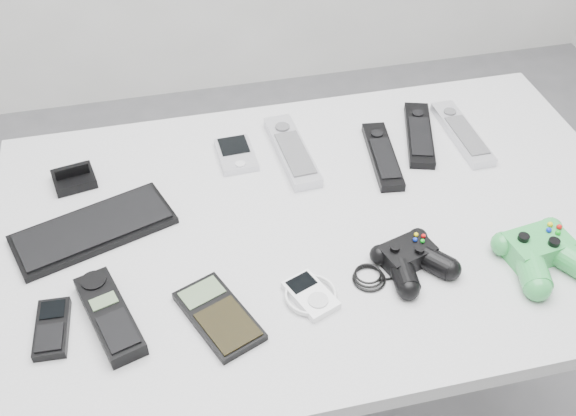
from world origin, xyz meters
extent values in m
cube|color=#A7A8AA|center=(0.00, 0.04, 0.77)|extent=(1.17, 0.75, 0.03)
cylinder|color=black|center=(-0.53, 0.36, 0.38)|extent=(0.04, 0.04, 0.75)
cylinder|color=black|center=(0.54, 0.36, 0.38)|extent=(0.04, 0.04, 0.75)
cube|color=black|center=(-0.40, 0.09, 0.79)|extent=(0.30, 0.20, 0.02)
cube|color=black|center=(-0.44, 0.24, 0.81)|extent=(0.09, 0.08, 0.04)
cube|color=#BBBBC3|center=(-0.12, 0.25, 0.79)|extent=(0.07, 0.11, 0.02)
cube|color=#BBBBC3|center=(-0.01, 0.23, 0.80)|extent=(0.07, 0.23, 0.02)
cube|color=black|center=(0.16, 0.18, 0.80)|extent=(0.07, 0.21, 0.02)
cube|color=black|center=(0.26, 0.23, 0.79)|extent=(0.11, 0.22, 0.02)
cube|color=silver|center=(0.35, 0.21, 0.80)|extent=(0.05, 0.22, 0.02)
cube|color=black|center=(-0.47, -0.11, 0.79)|extent=(0.06, 0.11, 0.02)
cube|color=black|center=(-0.38, -0.11, 0.80)|extent=(0.11, 0.19, 0.03)
cube|color=black|center=(-0.22, -0.15, 0.79)|extent=(0.13, 0.18, 0.02)
cube|color=white|center=(-0.07, -0.14, 0.79)|extent=(0.11, 0.12, 0.02)
camera|label=1|loc=(-0.26, -0.81, 1.62)|focal=42.00mm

